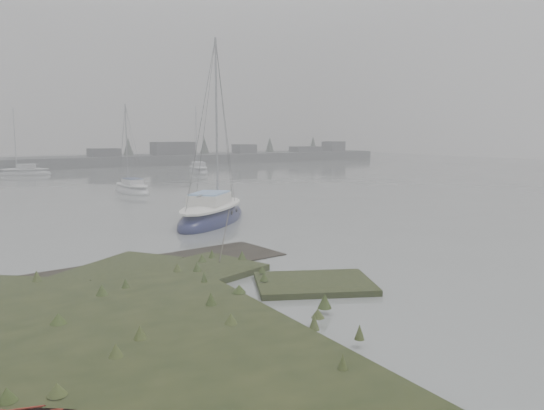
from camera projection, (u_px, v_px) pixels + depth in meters
The scene contains 6 objects.
ground at pixel (79, 192), 41.63m from camera, with size 160.00×160.00×0.00m, color slate.
far_shoreline at pixel (213, 157), 82.39m from camera, with size 60.00×8.00×4.15m.
sailboat_main at pixel (212, 216), 27.81m from camera, with size 6.92×6.85×10.34m.
sailboat_white at pixel (132, 190), 41.29m from camera, with size 2.24×5.41×7.43m.
sailboat_far_b at pixel (198, 171), 61.51m from camera, with size 3.18×6.18×8.33m.
sailboat_far_c at pixel (24, 173), 58.30m from camera, with size 5.82×3.07×7.83m.
Camera 1 is at (-8.91, -13.18, 4.68)m, focal length 35.00 mm.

